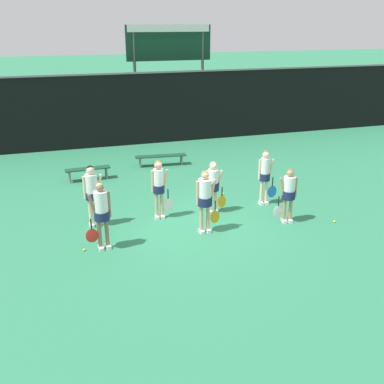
# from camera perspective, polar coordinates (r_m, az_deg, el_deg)

# --- Properties ---
(ground_plane) EXTENTS (140.00, 140.00, 0.00)m
(ground_plane) POSITION_cam_1_polar(r_m,az_deg,el_deg) (12.90, 0.33, -4.03)
(ground_plane) COLOR #2D7F56
(fence_windscreen) EXTENTS (60.00, 0.08, 3.31)m
(fence_windscreen) POSITION_cam_1_polar(r_m,az_deg,el_deg) (21.02, -7.43, 10.41)
(fence_windscreen) COLOR black
(fence_windscreen) RESTS_ON ground_plane
(scoreboard) EXTENTS (4.18, 0.15, 5.27)m
(scoreboard) POSITION_cam_1_polar(r_m,az_deg,el_deg) (22.77, -2.94, 17.57)
(scoreboard) COLOR #515156
(scoreboard) RESTS_ON ground_plane
(bench_courtside) EXTENTS (1.62, 0.43, 0.45)m
(bench_courtside) POSITION_cam_1_polar(r_m,az_deg,el_deg) (16.70, -13.10, 2.75)
(bench_courtside) COLOR #19472D
(bench_courtside) RESTS_ON ground_plane
(bench_far) EXTENTS (2.06, 0.55, 0.42)m
(bench_far) POSITION_cam_1_polar(r_m,az_deg,el_deg) (18.00, -3.98, 4.50)
(bench_far) COLOR #19472D
(bench_far) RESTS_ON ground_plane
(player_0) EXTENTS (0.68, 0.39, 1.77)m
(player_0) POSITION_cam_1_polar(r_m,az_deg,el_deg) (11.32, -11.45, -2.35)
(player_0) COLOR #8C664C
(player_0) RESTS_ON ground_plane
(player_1) EXTENTS (0.68, 0.41, 1.76)m
(player_1) POSITION_cam_1_polar(r_m,az_deg,el_deg) (11.99, 1.66, -0.56)
(player_1) COLOR tan
(player_1) RESTS_ON ground_plane
(player_2) EXTENTS (0.67, 0.38, 1.60)m
(player_2) POSITION_cam_1_polar(r_m,az_deg,el_deg) (12.94, 12.16, 0.07)
(player_2) COLOR tan
(player_2) RESTS_ON ground_plane
(player_3) EXTENTS (0.67, 0.38, 1.79)m
(player_3) POSITION_cam_1_polar(r_m,az_deg,el_deg) (12.66, -12.56, 0.20)
(player_3) COLOR beige
(player_3) RESTS_ON ground_plane
(player_4) EXTENTS (0.63, 0.33, 1.76)m
(player_4) POSITION_cam_1_polar(r_m,az_deg,el_deg) (12.91, -4.22, 0.94)
(player_4) COLOR tan
(player_4) RESTS_ON ground_plane
(player_5) EXTENTS (0.63, 0.36, 1.60)m
(player_5) POSITION_cam_1_polar(r_m,az_deg,el_deg) (13.30, 2.71, 1.12)
(player_5) COLOR beige
(player_5) RESTS_ON ground_plane
(player_6) EXTENTS (0.62, 0.33, 1.75)m
(player_6) POSITION_cam_1_polar(r_m,az_deg,el_deg) (14.09, 9.27, 2.40)
(player_6) COLOR beige
(player_6) RESTS_ON ground_plane
(tennis_ball_0) EXTENTS (0.07, 0.07, 0.07)m
(tennis_ball_0) POSITION_cam_1_polar(r_m,az_deg,el_deg) (13.57, 17.63, -3.60)
(tennis_ball_0) COLOR #CCE033
(tennis_ball_0) RESTS_ON ground_plane
(tennis_ball_1) EXTENTS (0.06, 0.06, 0.06)m
(tennis_ball_1) POSITION_cam_1_polar(r_m,az_deg,el_deg) (11.74, -13.54, -7.15)
(tennis_ball_1) COLOR #CCE033
(tennis_ball_1) RESTS_ON ground_plane
(tennis_ball_2) EXTENTS (0.06, 0.06, 0.06)m
(tennis_ball_2) POSITION_cam_1_polar(r_m,az_deg,el_deg) (14.77, 11.06, -0.97)
(tennis_ball_2) COLOR #CCE033
(tennis_ball_2) RESTS_ON ground_plane
(tennis_ball_3) EXTENTS (0.07, 0.07, 0.07)m
(tennis_ball_3) POSITION_cam_1_polar(r_m,az_deg,el_deg) (15.69, 11.32, 0.34)
(tennis_ball_3) COLOR #CCE033
(tennis_ball_3) RESTS_ON ground_plane
(tennis_ball_4) EXTENTS (0.06, 0.06, 0.06)m
(tennis_ball_4) POSITION_cam_1_polar(r_m,az_deg,el_deg) (15.32, 12.27, -0.25)
(tennis_ball_4) COLOR #CCE033
(tennis_ball_4) RESTS_ON ground_plane
(tennis_ball_5) EXTENTS (0.07, 0.07, 0.07)m
(tennis_ball_5) POSITION_cam_1_polar(r_m,az_deg,el_deg) (15.02, 3.99, -0.23)
(tennis_ball_5) COLOR #CCE033
(tennis_ball_5) RESTS_ON ground_plane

